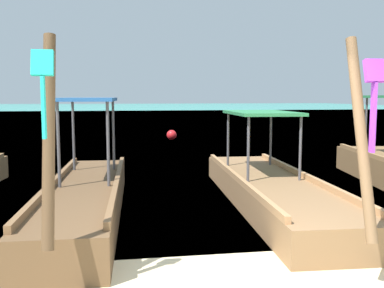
{
  "coord_description": "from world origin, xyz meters",
  "views": [
    {
      "loc": [
        -1.19,
        -3.7,
        2.01
      ],
      "look_at": [
        0.0,
        3.58,
        1.21
      ],
      "focal_mm": 40.92,
      "sensor_mm": 36.0,
      "label": 1
    }
  ],
  "objects": [
    {
      "name": "longtail_boat_turquoise_ribbon",
      "position": [
        -1.79,
        3.66,
        0.34
      ],
      "size": [
        1.33,
        6.06,
        2.64
      ],
      "color": "brown",
      "rests_on": "ground"
    },
    {
      "name": "sea_water",
      "position": [
        0.0,
        61.58,
        0.0
      ],
      "size": [
        120.0,
        120.0,
        0.0
      ],
      "primitive_type": "plane",
      "color": "#2DB29E",
      "rests_on": "ground"
    },
    {
      "name": "longtail_boat_violet_ribbon",
      "position": [
        1.55,
        3.92,
        0.31
      ],
      "size": [
        1.67,
        6.74,
        2.68
      ],
      "color": "olive",
      "rests_on": "ground"
    },
    {
      "name": "mooring_buoy_near",
      "position": [
        1.12,
        16.33,
        0.24
      ],
      "size": [
        0.46,
        0.46,
        0.46
      ],
      "color": "red",
      "rests_on": "sea_water"
    }
  ]
}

